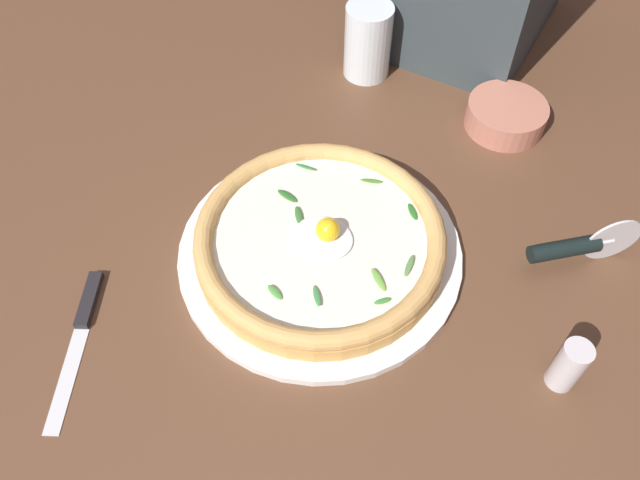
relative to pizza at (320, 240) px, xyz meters
The scene contains 8 objects.
ground_plane 0.06m from the pizza, 39.11° to the right, with size 2.40×2.40×0.03m, color brown.
pizza_plate 0.03m from the pizza, 14.68° to the left, with size 0.36×0.36×0.01m, color white.
pizza is the anchor object (origin of this frame).
side_bowl 0.36m from the pizza, 113.93° to the right, with size 0.12×0.12×0.04m, color #B8715B.
pizza_cutter 0.31m from the pizza, 157.26° to the right, with size 0.12×0.10×0.07m.
table_knife 0.30m from the pizza, 45.07° to the left, with size 0.09×0.19×0.01m.
drinking_glass 0.37m from the pizza, 76.43° to the right, with size 0.07×0.07×0.12m.
pepper_shaker 0.31m from the pizza, behind, with size 0.03×0.03×0.07m, color silver.
Camera 1 is at (-0.23, 0.45, 0.65)m, focal length 35.50 mm.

